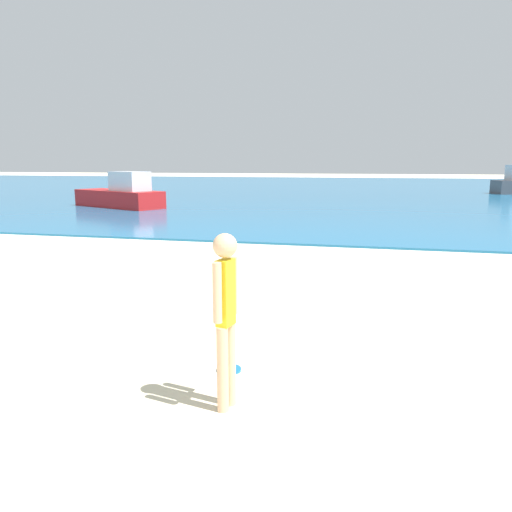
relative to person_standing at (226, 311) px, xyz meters
The scene contains 4 objects.
water 38.74m from the person_standing, 90.56° to the left, with size 160.00×60.00×0.06m, color #1E6B9E.
person_standing is the anchor object (origin of this frame).
frisbee 1.17m from the person_standing, 105.46° to the left, with size 0.25×0.25×0.03m, color blue.
boat_near 20.36m from the person_standing, 121.25° to the left, with size 5.13×3.50×1.67m.
Camera 1 is at (1.59, -0.14, 2.12)m, focal length 34.74 mm.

